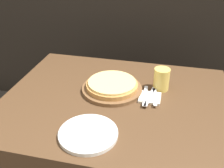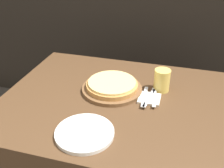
{
  "view_description": "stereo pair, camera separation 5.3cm",
  "coord_description": "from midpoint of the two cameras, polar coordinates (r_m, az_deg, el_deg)",
  "views": [
    {
      "loc": [
        0.24,
        -1.1,
        1.52
      ],
      "look_at": [
        -0.04,
        0.08,
        0.81
      ],
      "focal_mm": 42.0,
      "sensor_mm": 36.0,
      "label": 1
    },
    {
      "loc": [
        0.29,
        -1.09,
        1.52
      ],
      "look_at": [
        -0.04,
        0.08,
        0.81
      ],
      "focal_mm": 42.0,
      "sensor_mm": 36.0,
      "label": 2
    }
  ],
  "objects": [
    {
      "name": "napkin_stack",
      "position": [
        1.36,
        7.13,
        -2.99
      ],
      "size": [
        0.11,
        0.11,
        0.01
      ],
      "color": "beige",
      "rests_on": "dining_table"
    },
    {
      "name": "dinner_plate",
      "position": [
        1.13,
        -6.56,
        -10.71
      ],
      "size": [
        0.25,
        0.25,
        0.02
      ],
      "color": "silver",
      "rests_on": "dining_table"
    },
    {
      "name": "fork",
      "position": [
        1.36,
        6.11,
        -2.56
      ],
      "size": [
        0.03,
        0.19,
        0.0
      ],
      "color": "silver",
      "rests_on": "napkin_stack"
    },
    {
      "name": "beer_glass",
      "position": [
        1.42,
        9.68,
        1.21
      ],
      "size": [
        0.09,
        0.09,
        0.12
      ],
      "color": "#E5C65B",
      "rests_on": "dining_table"
    },
    {
      "name": "dinner_knife",
      "position": [
        1.35,
        7.15,
        -2.68
      ],
      "size": [
        0.04,
        0.19,
        0.0
      ],
      "color": "silver",
      "rests_on": "napkin_stack"
    },
    {
      "name": "pizza_on_board",
      "position": [
        1.41,
        -1.09,
        -0.53
      ],
      "size": [
        0.32,
        0.32,
        0.06
      ],
      "color": "brown",
      "rests_on": "dining_table"
    },
    {
      "name": "spoon",
      "position": [
        1.35,
        8.2,
        -2.81
      ],
      "size": [
        0.04,
        0.16,
        0.0
      ],
      "color": "silver",
      "rests_on": "napkin_stack"
    },
    {
      "name": "dining_table",
      "position": [
        1.6,
        -0.26,
        -14.89
      ],
      "size": [
        1.16,
        0.93,
        0.77
      ],
      "color": "#4C331E",
      "rests_on": "ground_plane"
    }
  ]
}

